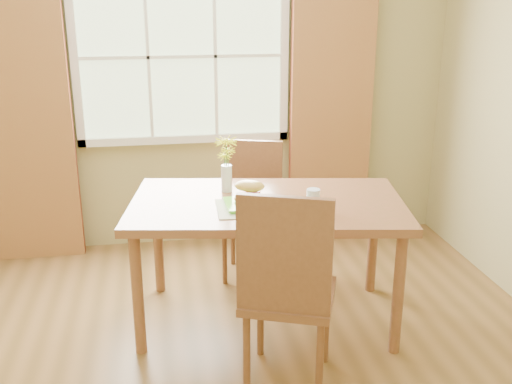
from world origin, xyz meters
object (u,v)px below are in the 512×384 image
object	(u,v)px
chair_far	(252,203)
water_glass	(313,199)
croissant_sandwich	(249,192)
flower_vase	(226,159)
dining_table	(267,214)
chair_near	(286,285)

from	to	relation	value
chair_far	water_glass	size ratio (longest dim) A/B	8.32
croissant_sandwich	chair_far	bearing A→B (deg)	105.26
flower_vase	dining_table	bearing A→B (deg)	-46.15
croissant_sandwich	dining_table	bearing A→B (deg)	57.07
water_glass	flower_vase	xyz separation A→B (m)	(-0.45, 0.39, 0.15)
croissant_sandwich	water_glass	size ratio (longest dim) A/B	1.89
dining_table	chair_near	distance (m)	0.72
croissant_sandwich	water_glass	bearing A→B (deg)	10.02
water_glass	dining_table	bearing A→B (deg)	144.01
croissant_sandwich	flower_vase	size ratio (longest dim) A/B	0.63
chair_near	flower_vase	xyz separation A→B (m)	(-0.18, 0.93, 0.40)
croissant_sandwich	water_glass	distance (m)	0.37
dining_table	chair_near	world-z (taller)	chair_near
chair_far	flower_vase	size ratio (longest dim) A/B	2.79
chair_near	water_glass	xyz separation A→B (m)	(0.27, 0.54, 0.24)
flower_vase	water_glass	bearing A→B (deg)	-41.22
chair_near	water_glass	world-z (taller)	chair_near
chair_far	croissant_sandwich	bearing A→B (deg)	-82.90
dining_table	chair_near	xyz separation A→B (m)	(-0.03, -0.71, -0.11)
water_glass	flower_vase	size ratio (longest dim) A/B	0.34
chair_far	croissant_sandwich	distance (m)	0.86
water_glass	chair_near	bearing A→B (deg)	-116.53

